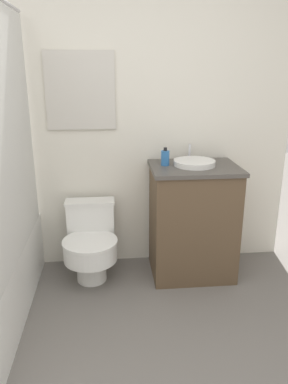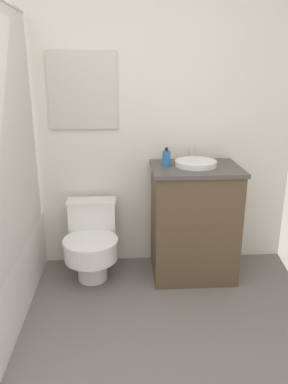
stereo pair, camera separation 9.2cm
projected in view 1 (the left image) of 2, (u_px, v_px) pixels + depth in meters
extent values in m
cube|color=silver|center=(93.00, 115.00, 2.92)|extent=(3.18, 0.05, 2.50)
cube|color=beige|center=(80.00, 91.00, 2.81)|extent=(0.52, 0.02, 0.58)
cube|color=silver|center=(80.00, 91.00, 2.81)|extent=(0.49, 0.01, 0.55)
cube|color=silver|center=(9.00, 160.00, 2.19)|extent=(0.01, 1.38, 1.73)
cylinder|color=white|center=(92.00, 268.00, 2.94)|extent=(0.23, 0.23, 0.20)
cylinder|color=white|center=(90.00, 251.00, 2.84)|extent=(0.41, 0.41, 0.14)
cylinder|color=white|center=(90.00, 242.00, 2.82)|extent=(0.42, 0.42, 0.02)
cube|color=white|center=(91.00, 222.00, 3.03)|extent=(0.37, 0.16, 0.33)
cube|color=white|center=(90.00, 202.00, 2.97)|extent=(0.39, 0.17, 0.02)
cube|color=brown|center=(192.00, 223.00, 2.96)|extent=(0.64, 0.48, 0.87)
cube|color=#4C4742|center=(195.00, 168.00, 2.82)|extent=(0.67, 0.51, 0.03)
cylinder|color=white|center=(194.00, 163.00, 2.83)|extent=(0.32, 0.32, 0.04)
cylinder|color=silver|center=(190.00, 152.00, 2.99)|extent=(0.02, 0.02, 0.13)
cylinder|color=#2D6BB2|center=(165.00, 158.00, 2.82)|extent=(0.06, 0.06, 0.11)
cylinder|color=black|center=(165.00, 149.00, 2.80)|extent=(0.03, 0.03, 0.02)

